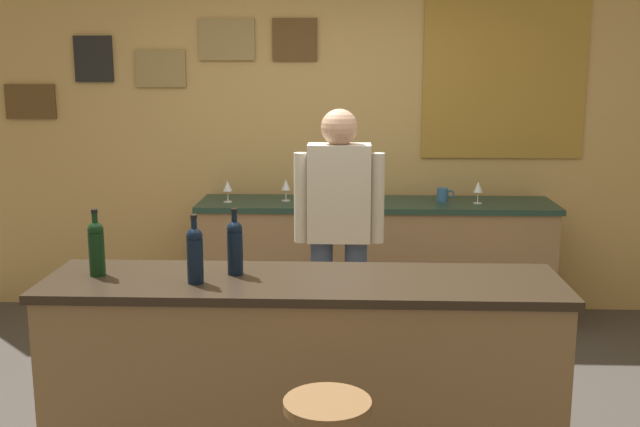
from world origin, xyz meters
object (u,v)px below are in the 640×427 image
at_px(wine_bottle_b, 195,253).
at_px(wine_glass_c, 372,186).
at_px(wine_glass_a, 228,187).
at_px(wine_glass_b, 286,186).
at_px(bartender, 339,227).
at_px(wine_bottle_c, 235,245).
at_px(coffee_mug, 443,194).
at_px(wine_bottle_a, 96,246).
at_px(wine_glass_d, 478,188).

relative_size(wine_bottle_b, wine_glass_c, 1.97).
distance_m(wine_glass_a, wine_glass_b, 0.41).
xyz_separation_m(bartender, wine_glass_c, (0.22, 1.07, 0.07)).
relative_size(bartender, wine_bottle_c, 5.29).
height_order(bartender, wine_bottle_b, bartender).
height_order(wine_bottle_c, coffee_mug, wine_bottle_c).
distance_m(wine_bottle_a, wine_bottle_b, 0.48).
xyz_separation_m(bartender, wine_bottle_a, (-1.09, -0.99, 0.12)).
relative_size(bartender, wine_glass_b, 10.45).
height_order(bartender, wine_bottle_a, bartender).
bearing_deg(wine_glass_c, wine_glass_a, -175.55).
bearing_deg(wine_glass_c, bartender, -101.92).
height_order(wine_bottle_c, wine_glass_a, wine_bottle_c).
bearing_deg(wine_glass_b, wine_glass_d, -1.98).
bearing_deg(bartender, wine_glass_a, 129.27).
xyz_separation_m(bartender, coffee_mug, (0.73, 1.09, 0.01)).
relative_size(bartender, coffee_mug, 12.96).
bearing_deg(wine_glass_b, wine_glass_c, 1.38).
bearing_deg(coffee_mug, wine_glass_c, -177.24).
bearing_deg(wine_glass_c, coffee_mug, 2.76).
bearing_deg(bartender, wine_bottle_a, -137.69).
bearing_deg(wine_glass_b, wine_glass_a, -170.95).
relative_size(wine_bottle_a, wine_glass_c, 1.97).
distance_m(bartender, wine_glass_d, 1.39).
xyz_separation_m(bartender, wine_bottle_c, (-0.46, -0.95, 0.12)).
relative_size(wine_bottle_c, wine_glass_d, 1.97).
distance_m(wine_glass_a, wine_glass_c, 1.03).
bearing_deg(wine_glass_c, wine_bottle_a, -122.55).
bearing_deg(bartender, wine_bottle_c, -115.88).
xyz_separation_m(wine_bottle_b, wine_bottle_c, (0.15, 0.15, 0.00)).
bearing_deg(wine_bottle_c, coffee_mug, 59.69).
distance_m(bartender, wine_bottle_a, 1.47).
bearing_deg(wine_glass_d, wine_bottle_b, -126.97).
bearing_deg(coffee_mug, wine_bottle_b, -121.62).
bearing_deg(wine_bottle_a, wine_bottle_b, -12.81).
height_order(wine_bottle_a, wine_bottle_b, same).
relative_size(wine_bottle_c, coffee_mug, 2.45).
distance_m(wine_glass_b, wine_glass_c, 0.62).
xyz_separation_m(wine_glass_a, wine_glass_b, (0.41, 0.07, 0.00)).
xyz_separation_m(wine_bottle_b, coffee_mug, (1.35, 2.18, -0.11)).
bearing_deg(wine_bottle_b, wine_glass_b, 84.19).
height_order(bartender, coffee_mug, bartender).
xyz_separation_m(wine_bottle_a, wine_bottle_c, (0.63, 0.04, 0.00)).
height_order(wine_glass_a, wine_glass_c, same).
bearing_deg(wine_glass_a, wine_bottle_c, -79.89).
relative_size(bartender, wine_glass_c, 10.45).
distance_m(wine_bottle_c, wine_glass_a, 1.96).
distance_m(wine_glass_d, coffee_mug, 0.26).
bearing_deg(wine_bottle_b, wine_bottle_a, 167.19).
relative_size(wine_bottle_a, wine_glass_a, 1.97).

